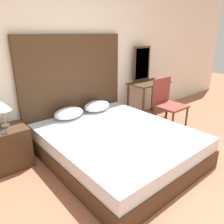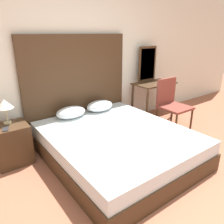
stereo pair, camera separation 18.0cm
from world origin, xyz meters
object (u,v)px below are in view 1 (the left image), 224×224
phone_on_nightstand (4,132)px  chair (166,100)px  nightstand (10,147)px  table_lamp (2,107)px  vanity_desk (149,89)px  bed (117,144)px  phone_on_bed (97,130)px

phone_on_nightstand → chair: 2.81m
nightstand → phone_on_nightstand: bearing=-120.0°
table_lamp → vanity_desk: table_lamp is taller
bed → vanity_desk: vanity_desk is taller
table_lamp → chair: bearing=-11.4°
phone_on_bed → vanity_desk: (1.75, 0.58, 0.19)m
bed → phone_on_bed: 0.35m
table_lamp → vanity_desk: (2.75, -0.07, -0.20)m
bed → table_lamp: (-1.21, 0.84, 0.61)m
bed → chair: bearing=11.0°
phone_on_bed → phone_on_nightstand: bearing=156.5°
bed → vanity_desk: 1.77m
bed → phone_on_bed: (-0.21, 0.18, 0.21)m
nightstand → vanity_desk: 2.78m
bed → table_lamp: 1.59m
bed → nightstand: nightstand is taller
phone_on_bed → nightstand: (-1.00, 0.57, -0.15)m
phone_on_bed → bed: bearing=-40.9°
phone_on_bed → chair: (1.72, 0.11, 0.07)m
nightstand → table_lamp: bearing=85.6°
chair → nightstand: bearing=170.4°
phone_on_bed → nightstand: 1.16m
bed → phone_on_nightstand: (-1.28, 0.65, 0.35)m
table_lamp → chair: (2.72, -0.55, -0.32)m
phone_on_bed → table_lamp: bearing=146.6°
table_lamp → chair: chair is taller
phone_on_bed → table_lamp: 1.26m
table_lamp → chair: size_ratio=0.37×
phone_on_nightstand → bed: bearing=-26.9°
bed → table_lamp: size_ratio=6.21×
nightstand → table_lamp: (0.01, 0.09, 0.54)m
chair → phone_on_nightstand: bearing=172.7°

